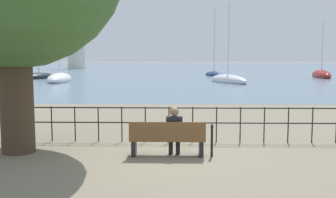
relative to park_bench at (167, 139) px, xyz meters
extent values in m
plane|color=#7A705B|center=(0.00, 0.06, -0.44)|extent=(1000.00, 1000.00, 0.00)
cube|color=slate|center=(0.00, 161.15, -0.43)|extent=(600.00, 300.00, 0.01)
cylinder|color=#423323|center=(-3.94, 0.33, 1.10)|extent=(0.85, 0.85, 3.08)
cube|color=brown|center=(0.00, 0.06, -0.01)|extent=(1.91, 0.45, 0.05)
cube|color=brown|center=(0.00, -0.14, 0.24)|extent=(1.91, 0.04, 0.45)
cube|color=black|center=(-0.85, 0.06, -0.24)|extent=(0.10, 0.41, 0.40)
cube|color=black|center=(0.85, 0.06, -0.24)|extent=(0.10, 0.41, 0.40)
cylinder|color=black|center=(0.08, 0.22, -0.21)|extent=(0.11, 0.11, 0.45)
cylinder|color=black|center=(0.26, 0.22, -0.21)|extent=(0.11, 0.11, 0.45)
cube|color=black|center=(0.17, 0.13, 0.06)|extent=(0.35, 0.26, 0.14)
cube|color=black|center=(0.17, 0.04, 0.30)|extent=(0.41, 0.24, 0.56)
sphere|color=#846047|center=(0.17, 0.04, 0.70)|extent=(0.23, 0.23, 0.23)
cylinder|color=black|center=(-4.90, 1.66, 0.09)|extent=(0.04, 0.04, 1.05)
cylinder|color=black|center=(-4.20, 1.66, 0.09)|extent=(0.04, 0.04, 1.05)
cylinder|color=black|center=(-3.50, 1.66, 0.09)|extent=(0.04, 0.04, 1.05)
cylinder|color=black|center=(-2.80, 1.66, 0.09)|extent=(0.04, 0.04, 1.05)
cylinder|color=black|center=(-2.10, 1.66, 0.09)|extent=(0.04, 0.04, 1.05)
cylinder|color=black|center=(-1.40, 1.66, 0.09)|extent=(0.04, 0.04, 1.05)
cylinder|color=black|center=(-0.70, 1.66, 0.09)|extent=(0.04, 0.04, 1.05)
cylinder|color=black|center=(0.00, 1.66, 0.09)|extent=(0.04, 0.04, 1.05)
cylinder|color=black|center=(0.70, 1.66, 0.09)|extent=(0.04, 0.04, 1.05)
cylinder|color=black|center=(1.40, 1.66, 0.09)|extent=(0.04, 0.04, 1.05)
cylinder|color=black|center=(2.10, 1.66, 0.09)|extent=(0.04, 0.04, 1.05)
cylinder|color=black|center=(2.80, 1.66, 0.09)|extent=(0.04, 0.04, 1.05)
cylinder|color=black|center=(3.50, 1.66, 0.09)|extent=(0.04, 0.04, 1.05)
cylinder|color=black|center=(4.20, 1.66, 0.09)|extent=(0.04, 0.04, 1.05)
cylinder|color=black|center=(4.90, 1.66, 0.09)|extent=(0.04, 0.04, 1.05)
cylinder|color=black|center=(0.00, 1.66, 0.58)|extent=(11.20, 0.04, 0.04)
cylinder|color=black|center=(0.00, 1.66, 0.14)|extent=(11.20, 0.04, 0.04)
cylinder|color=black|center=(1.11, -0.02, -0.06)|extent=(0.06, 0.06, 0.76)
cone|color=black|center=(1.11, -0.02, 0.37)|extent=(0.09, 0.09, 0.10)
ellipsoid|color=navy|center=(5.74, 47.85, -0.23)|extent=(3.21, 5.81, 1.01)
cylinder|color=silver|center=(5.74, 47.85, 5.04)|extent=(0.14, 0.14, 9.94)
ellipsoid|color=silver|center=(5.62, 30.86, -0.19)|extent=(4.13, 7.40, 1.24)
cylinder|color=silver|center=(5.62, 30.86, 3.98)|extent=(0.14, 0.14, 7.59)
ellipsoid|color=white|center=(-12.87, 31.89, -0.15)|extent=(3.10, 7.68, 1.43)
cylinder|color=silver|center=(-12.87, 31.89, 5.22)|extent=(0.14, 0.14, 9.89)
ellipsoid|color=black|center=(-17.78, 38.82, -0.22)|extent=(3.81, 5.79, 1.10)
cylinder|color=silver|center=(-17.78, 38.82, 5.03)|extent=(0.14, 0.14, 9.82)
ellipsoid|color=maroon|center=(20.00, 42.81, -0.13)|extent=(3.00, 7.86, 1.54)
cylinder|color=silver|center=(20.00, 42.81, 3.72)|extent=(0.14, 0.14, 6.77)
cylinder|color=silver|center=(-27.01, 91.05, 8.74)|extent=(4.72, 4.72, 18.35)
camera|label=1|loc=(0.26, -9.25, 1.99)|focal=40.00mm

